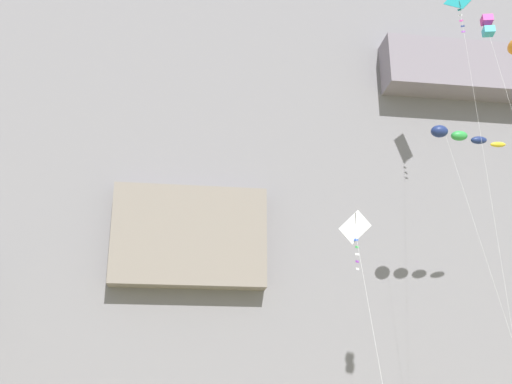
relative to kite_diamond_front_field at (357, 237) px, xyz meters
The scene contains 5 objects.
cliff_face 41.91m from the kite_diamond_front_field, 100.14° to the left, with size 180.00×26.33×58.01m.
kite_diamond_front_field is the anchor object (origin of this frame).
kite_diamond_far_right 30.36m from the kite_diamond_front_field, 45.14° to the left, with size 2.76×5.48×34.53m.
kite_windsock_low_center 22.59m from the kite_diamond_front_field, 48.64° to the left, with size 6.29×5.05×22.21m.
kite_box_high_right 16.48m from the kite_diamond_front_field, 17.80° to the left, with size 2.32×2.23×23.55m.
Camera 1 is at (-1.20, -7.29, 2.68)m, focal length 43.05 mm.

